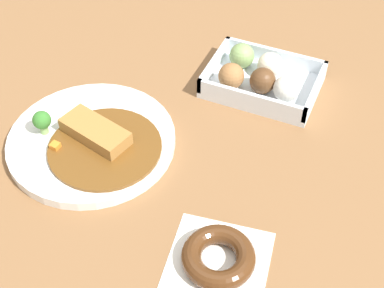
% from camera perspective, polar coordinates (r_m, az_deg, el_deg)
% --- Properties ---
extents(ground_plane, '(1.60, 1.60, 0.00)m').
position_cam_1_polar(ground_plane, '(0.99, -5.26, 2.26)').
color(ground_plane, brown).
extents(curry_plate, '(0.29, 0.29, 0.06)m').
position_cam_1_polar(curry_plate, '(0.95, -10.47, 0.41)').
color(curry_plate, white).
rests_on(curry_plate, ground_plane).
extents(donut_box, '(0.21, 0.15, 0.06)m').
position_cam_1_polar(donut_box, '(1.05, 7.23, 6.95)').
color(donut_box, silver).
rests_on(donut_box, ground_plane).
extents(chocolate_ring_donut, '(0.16, 0.16, 0.03)m').
position_cam_1_polar(chocolate_ring_donut, '(0.78, 2.80, -11.88)').
color(chocolate_ring_donut, white).
rests_on(chocolate_ring_donut, ground_plane).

